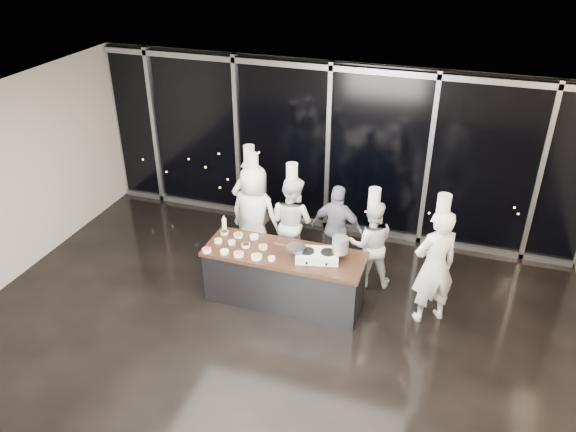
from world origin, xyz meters
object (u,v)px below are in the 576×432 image
object	(u,v)px
chef_side	(435,266)
frying_pan	(296,248)
chef_far_left	(251,204)
chef_left	(254,214)
chef_center	(292,221)
chef_right	(371,243)
guest	(337,229)
stock_pot	(340,245)
stove	(317,255)
demo_counter	(284,277)

from	to	relation	value
chef_side	frying_pan	bearing A→B (deg)	-23.67
chef_far_left	chef_left	size ratio (longest dim) A/B	1.00
chef_far_left	chef_center	distance (m)	0.87
chef_right	guest	bearing A→B (deg)	-38.82
frying_pan	guest	world-z (taller)	guest
chef_side	stock_pot	bearing A→B (deg)	-24.78
stove	chef_center	xyz separation A→B (m)	(-0.74, 1.06, -0.12)
chef_right	chef_side	bearing A→B (deg)	133.77
guest	chef_right	bearing A→B (deg)	164.82
stove	frying_pan	world-z (taller)	frying_pan
chef_center	chef_right	xyz separation A→B (m)	(1.38, -0.16, -0.08)
demo_counter	chef_far_left	bearing A→B (deg)	129.48
stove	frying_pan	distance (m)	0.34
stock_pot	chef_center	xyz separation A→B (m)	(-1.06, 0.97, -0.31)
chef_center	chef_side	distance (m)	2.54
frying_pan	chef_center	bearing A→B (deg)	98.03
chef_left	chef_center	size ratio (longest dim) A/B	1.06
chef_far_left	chef_left	bearing A→B (deg)	96.00
stock_pot	chef_left	world-z (taller)	chef_left
frying_pan	guest	xyz separation A→B (m)	(0.35, 1.21, -0.28)
chef_center	chef_right	bearing A→B (deg)	-165.42
guest	chef_side	distance (m)	1.87
guest	chef_far_left	bearing A→B (deg)	2.39
demo_counter	chef_far_left	xyz separation A→B (m)	(-1.06, 1.29, 0.46)
stove	chef_center	bearing A→B (deg)	112.32
demo_counter	chef_right	size ratio (longest dim) A/B	1.41
guest	chef_left	bearing A→B (deg)	14.43
stove	chef_side	size ratio (longest dim) A/B	0.33
stove	chef_far_left	distance (m)	2.05
chef_right	stock_pot	bearing A→B (deg)	52.54
chef_center	chef_right	distance (m)	1.39
chef_far_left	guest	world-z (taller)	chef_far_left
frying_pan	guest	size ratio (longest dim) A/B	0.33
guest	chef_center	bearing A→B (deg)	14.81
chef_center	chef_far_left	bearing A→B (deg)	4.94
guest	stove	bearing A→B (deg)	96.24
chef_right	demo_counter	bearing A→B (deg)	21.21
demo_counter	chef_side	distance (m)	2.27
demo_counter	stock_pot	size ratio (longest dim) A/B	10.35
demo_counter	chef_center	size ratio (longest dim) A/B	1.29
frying_pan	chef_far_left	distance (m)	1.86
stove	chef_far_left	bearing A→B (deg)	127.77
guest	demo_counter	bearing A→B (deg)	71.88
frying_pan	stock_pot	bearing A→B (deg)	-0.54
guest	chef_side	world-z (taller)	chef_side
chef_far_left	guest	bearing A→B (deg)	150.00
frying_pan	guest	bearing A→B (deg)	61.22
stove	chef_side	distance (m)	1.70
chef_left	chef_side	distance (m)	3.15
stove	chef_left	size ratio (longest dim) A/B	0.35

